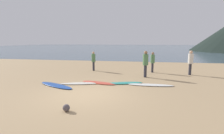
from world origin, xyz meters
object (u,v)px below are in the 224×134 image
person_1 (153,60)px  person_3 (93,59)px  person_0 (146,62)px  surfboard_2 (98,83)px  surfboard_3 (125,83)px  person_2 (191,61)px  surfboard_1 (81,83)px  surfboard_4 (151,85)px  beach_rock_near (66,108)px  surfboard_0 (56,85)px

person_1 → person_3: (-4.83, -0.01, -0.00)m
person_0 → person_1: bearing=-141.4°
person_3 → surfboard_2: bearing=-64.1°
surfboard_3 → person_3: (-3.08, 4.07, 0.91)m
person_0 → person_2: size_ratio=1.02×
surfboard_1 → surfboard_2: bearing=4.8°
surfboard_2 → person_0: 3.70m
surfboard_2 → surfboard_3: surfboard_2 is taller
surfboard_3 → surfboard_4: size_ratio=0.82×
surfboard_3 → person_1: (1.75, 4.08, 0.92)m
surfboard_2 → surfboard_3: bearing=21.4°
surfboard_3 → person_1: 4.53m
surfboard_3 → surfboard_4: surfboard_3 is taller
person_3 → person_2: bearing=2.1°
surfboard_1 → person_0: size_ratio=1.30×
person_2 → person_3: person_2 is taller
surfboard_4 → person_0: 2.51m
surfboard_1 → person_0: person_0 is taller
person_1 → beach_rock_near: (-3.36, -8.53, -0.83)m
surfboard_1 → person_3: 4.73m
surfboard_1 → surfboard_3: surfboard_3 is taller
person_3 → beach_rock_near: 8.68m
person_0 → person_3: 4.70m
surfboard_2 → person_2: 7.12m
surfboard_0 → surfboard_1: (1.22, 0.70, -0.01)m
surfboard_0 → person_2: bearing=56.8°
surfboard_4 → beach_rock_near: 5.25m
person_0 → surfboard_2: bearing=4.2°
surfboard_0 → person_0: 6.00m
person_0 → person_3: (-4.26, 1.99, -0.12)m
surfboard_4 → surfboard_1: bearing=-175.9°
surfboard_3 → surfboard_0: bearing=-179.4°
surfboard_1 → beach_rock_near: beach_rock_near is taller
surfboard_1 → beach_rock_near: size_ratio=9.25×
surfboard_4 → person_2: 4.86m
surfboard_0 → person_0: size_ratio=1.42×
person_0 → beach_rock_near: 7.16m
person_2 → person_3: (-7.51, 0.54, -0.11)m
surfboard_0 → surfboard_2: surfboard_0 is taller
surfboard_2 → beach_rock_near: bearing=-76.7°
person_1 → person_3: 4.83m
surfboard_1 → person_0: 4.63m
surfboard_2 → person_3: person_3 is taller
surfboard_0 → surfboard_1: size_ratio=1.09×
surfboard_4 → surfboard_0: bearing=-169.5°
person_3 → beach_rock_near: size_ratio=6.31×
person_2 → person_3: 7.53m
surfboard_2 → person_0: size_ratio=1.19×
person_0 → person_3: person_0 is taller
surfboard_1 → person_1: (4.24, 4.62, 0.92)m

